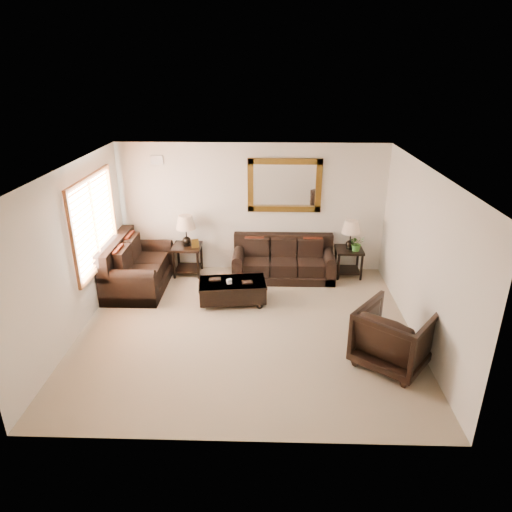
{
  "coord_description": "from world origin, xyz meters",
  "views": [
    {
      "loc": [
        0.36,
        -6.61,
        4.1
      ],
      "look_at": [
        0.14,
        0.6,
        1.08
      ],
      "focal_mm": 32.0,
      "sensor_mm": 36.0,
      "label": 1
    }
  ],
  "objects_px": {
    "coffee_table": "(232,289)",
    "loveseat": "(136,270)",
    "end_table_left": "(187,236)",
    "end_table_right": "(350,240)",
    "armchair": "(394,334)",
    "sofa": "(283,263)"
  },
  "relations": [
    {
      "from": "end_table_right",
      "to": "armchair",
      "type": "height_order",
      "value": "end_table_right"
    },
    {
      "from": "coffee_table",
      "to": "armchair",
      "type": "bearing_deg",
      "value": -43.34
    },
    {
      "from": "loveseat",
      "to": "armchair",
      "type": "xyz_separation_m",
      "value": [
        4.47,
        -2.41,
        0.13
      ]
    },
    {
      "from": "loveseat",
      "to": "end_table_right",
      "type": "distance_m",
      "value": 4.37
    },
    {
      "from": "armchair",
      "to": "loveseat",
      "type": "bearing_deg",
      "value": 9.96
    },
    {
      "from": "end_table_left",
      "to": "coffee_table",
      "type": "height_order",
      "value": "end_table_left"
    },
    {
      "from": "loveseat",
      "to": "end_table_left",
      "type": "relative_size",
      "value": 1.38
    },
    {
      "from": "end_table_left",
      "to": "end_table_right",
      "type": "xyz_separation_m",
      "value": [
        3.37,
        0.02,
        -0.05
      ]
    },
    {
      "from": "sofa",
      "to": "loveseat",
      "type": "distance_m",
      "value": 2.99
    },
    {
      "from": "sofa",
      "to": "end_table_right",
      "type": "height_order",
      "value": "end_table_right"
    },
    {
      "from": "sofa",
      "to": "loveseat",
      "type": "xyz_separation_m",
      "value": [
        -2.93,
        -0.57,
        0.06
      ]
    },
    {
      "from": "end_table_left",
      "to": "end_table_right",
      "type": "distance_m",
      "value": 3.37
    },
    {
      "from": "end_table_right",
      "to": "end_table_left",
      "type": "bearing_deg",
      "value": -179.68
    },
    {
      "from": "end_table_left",
      "to": "coffee_table",
      "type": "bearing_deg",
      "value": -49.91
    },
    {
      "from": "end_table_left",
      "to": "sofa",
      "type": "bearing_deg",
      "value": -2.19
    },
    {
      "from": "end_table_left",
      "to": "armchair",
      "type": "xyz_separation_m",
      "value": [
        3.54,
        -3.06,
        -0.34
      ]
    },
    {
      "from": "end_table_left",
      "to": "armchair",
      "type": "distance_m",
      "value": 4.69
    },
    {
      "from": "coffee_table",
      "to": "loveseat",
      "type": "bearing_deg",
      "value": 156.41
    },
    {
      "from": "end_table_left",
      "to": "armchair",
      "type": "height_order",
      "value": "end_table_left"
    },
    {
      "from": "armchair",
      "to": "sofa",
      "type": "bearing_deg",
      "value": -24.46
    },
    {
      "from": "loveseat",
      "to": "end_table_left",
      "type": "xyz_separation_m",
      "value": [
        0.93,
        0.65,
        0.47
      ]
    },
    {
      "from": "loveseat",
      "to": "end_table_right",
      "type": "relative_size",
      "value": 1.47
    }
  ]
}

